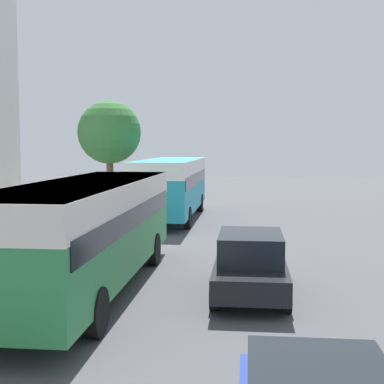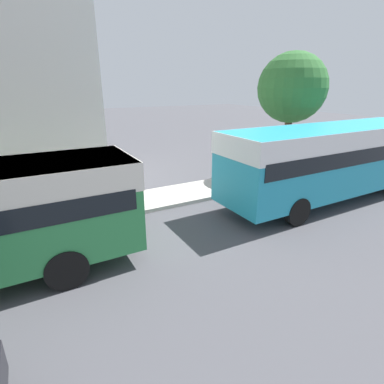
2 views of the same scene
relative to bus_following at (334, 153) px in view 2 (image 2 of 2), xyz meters
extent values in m
cylinder|color=black|center=(-1.32, -10.49, -1.48)|extent=(0.28, 1.00, 1.00)
cylinder|color=black|center=(0.95, -10.49, -1.48)|extent=(0.28, 1.00, 1.00)
cube|color=teal|center=(0.00, 0.00, -0.21)|extent=(2.55, 10.11, 2.54)
cube|color=white|center=(0.00, 0.00, 0.68)|extent=(2.57, 10.16, 0.76)
cube|color=black|center=(0.00, 0.00, 0.11)|extent=(2.60, 9.70, 0.56)
cylinder|color=black|center=(-1.17, 3.13, -1.48)|extent=(0.28, 1.00, 1.00)
cylinder|color=black|center=(-1.17, -3.13, -1.48)|extent=(0.28, 1.00, 1.00)
cylinder|color=black|center=(1.17, -3.13, -1.48)|extent=(0.28, 1.00, 1.00)
cylinder|color=#232838|center=(-2.77, -9.55, -1.45)|extent=(0.31, 0.31, 0.75)
cylinder|color=#4C6B4C|center=(-2.77, -9.55, -0.77)|extent=(0.39, 0.39, 0.62)
sphere|color=tan|center=(-2.77, -9.55, -0.36)|extent=(0.20, 0.20, 0.20)
cylinder|color=#232838|center=(-2.64, -7.60, -1.45)|extent=(0.30, 0.30, 0.75)
cylinder|color=#33477F|center=(-2.64, -7.60, -0.77)|extent=(0.38, 0.38, 0.63)
sphere|color=tan|center=(-2.64, -7.60, -0.35)|extent=(0.20, 0.20, 0.20)
cylinder|color=brown|center=(-3.45, 0.90, -0.31)|extent=(0.36, 0.36, 3.04)
sphere|color=#2D662D|center=(-3.45, 0.90, 2.47)|extent=(3.33, 3.33, 3.33)
camera|label=1|loc=(3.89, -26.84, 1.78)|focal=50.00mm
camera|label=2|loc=(7.61, -10.84, 2.57)|focal=28.00mm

